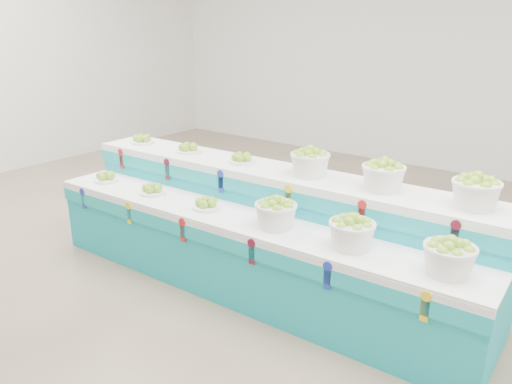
% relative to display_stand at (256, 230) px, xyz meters
% --- Properties ---
extents(ground, '(10.00, 10.00, 0.00)m').
position_rel_display_stand_xyz_m(ground, '(-0.41, -0.20, -0.51)').
color(ground, brown).
rests_on(ground, ground).
extents(back_wall, '(10.00, 0.00, 10.00)m').
position_rel_display_stand_xyz_m(back_wall, '(-0.41, 4.80, 1.49)').
color(back_wall, silver).
rests_on(back_wall, ground).
extents(display_stand, '(4.18, 1.19, 1.02)m').
position_rel_display_stand_xyz_m(display_stand, '(0.00, 0.00, 0.00)').
color(display_stand, '#17A1AF').
rests_on(display_stand, ground).
extents(plate_lower_left, '(0.26, 0.26, 0.10)m').
position_rel_display_stand_xyz_m(plate_lower_left, '(-1.71, -0.31, 0.26)').
color(plate_lower_left, white).
rests_on(plate_lower_left, display_stand).
extents(plate_lower_mid, '(0.26, 0.26, 0.10)m').
position_rel_display_stand_xyz_m(plate_lower_mid, '(-1.02, -0.29, 0.26)').
color(plate_lower_mid, white).
rests_on(plate_lower_mid, display_stand).
extents(plate_lower_right, '(0.26, 0.26, 0.10)m').
position_rel_display_stand_xyz_m(plate_lower_right, '(-0.34, -0.27, 0.26)').
color(plate_lower_right, white).
rests_on(plate_lower_right, display_stand).
extents(basket_lower_left, '(0.34, 0.34, 0.24)m').
position_rel_display_stand_xyz_m(basket_lower_left, '(0.39, -0.25, 0.33)').
color(basket_lower_left, silver).
rests_on(basket_lower_left, display_stand).
extents(basket_lower_mid, '(0.34, 0.34, 0.24)m').
position_rel_display_stand_xyz_m(basket_lower_mid, '(1.04, -0.23, 0.33)').
color(basket_lower_mid, silver).
rests_on(basket_lower_mid, display_stand).
extents(basket_lower_right, '(0.34, 0.34, 0.24)m').
position_rel_display_stand_xyz_m(basket_lower_right, '(1.72, -0.21, 0.33)').
color(basket_lower_right, silver).
rests_on(basket_lower_right, display_stand).
extents(plate_upper_left, '(0.26, 0.26, 0.10)m').
position_rel_display_stand_xyz_m(plate_upper_left, '(-1.72, 0.21, 0.56)').
color(plate_upper_left, white).
rests_on(plate_upper_left, display_stand).
extents(plate_upper_mid, '(0.26, 0.26, 0.10)m').
position_rel_display_stand_xyz_m(plate_upper_mid, '(-1.04, 0.23, 0.56)').
color(plate_upper_mid, white).
rests_on(plate_upper_mid, display_stand).
extents(plate_upper_right, '(0.26, 0.26, 0.10)m').
position_rel_display_stand_xyz_m(plate_upper_right, '(-0.35, 0.25, 0.56)').
color(plate_upper_right, white).
rests_on(plate_upper_right, display_stand).
extents(basket_upper_left, '(0.34, 0.34, 0.24)m').
position_rel_display_stand_xyz_m(basket_upper_left, '(0.37, 0.27, 0.63)').
color(basket_upper_left, silver).
rests_on(basket_upper_left, display_stand).
extents(basket_upper_mid, '(0.34, 0.34, 0.24)m').
position_rel_display_stand_xyz_m(basket_upper_mid, '(1.02, 0.29, 0.63)').
color(basket_upper_mid, silver).
rests_on(basket_upper_mid, display_stand).
extents(basket_upper_right, '(0.34, 0.34, 0.24)m').
position_rel_display_stand_xyz_m(basket_upper_right, '(1.70, 0.31, 0.63)').
color(basket_upper_right, silver).
rests_on(basket_upper_right, display_stand).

